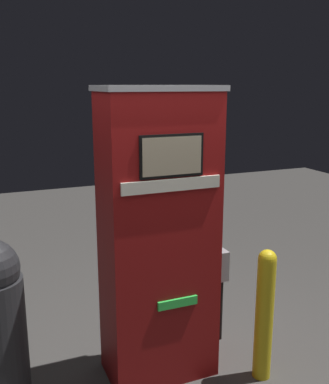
{
  "coord_description": "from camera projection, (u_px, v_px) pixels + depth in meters",
  "views": [
    {
      "loc": [
        -1.16,
        -2.69,
        2.21
      ],
      "look_at": [
        0.0,
        0.12,
        1.48
      ],
      "focal_mm": 42.0,
      "sensor_mm": 36.0,
      "label": 1
    }
  ],
  "objects": [
    {
      "name": "gas_pump",
      "position": [
        159.0,
        238.0,
        3.33
      ],
      "size": [
        0.92,
        0.52,
        2.21
      ],
      "color": "maroon",
      "rests_on": "ground_plane"
    },
    {
      "name": "safety_bollard",
      "position": [
        264.0,
        312.0,
        3.38
      ],
      "size": [
        0.14,
        0.14,
        1.04
      ],
      "color": "yellow",
      "rests_on": "ground_plane"
    }
  ]
}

